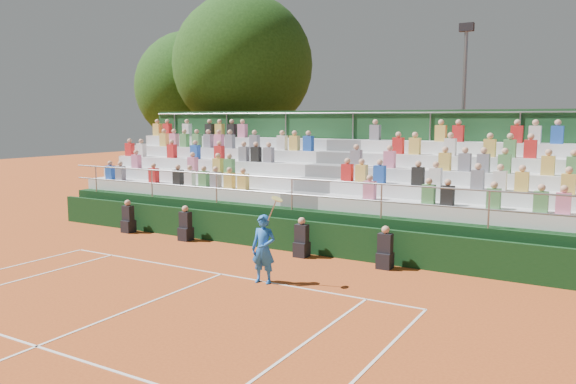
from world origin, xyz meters
The scene contains 8 objects.
ground centered at (0.00, 0.00, 0.00)m, with size 90.00×90.00×0.00m, color #B94F1E.
courtside_wall centered at (0.00, 3.20, 0.50)m, with size 20.00×0.15×1.00m, color black.
line_officials centered at (-1.35, 2.75, 0.48)m, with size 10.17×0.40×1.19m.
grandstand centered at (0.01, 6.44, 1.08)m, with size 20.00×5.20×4.40m.
tennis_player centered at (1.38, -0.07, 0.87)m, with size 0.87×0.48×2.22m.
tree_west centered at (-11.89, 13.11, 5.80)m, with size 6.14×6.14×8.88m.
tree_east centered at (-7.94, 12.50, 6.79)m, with size 7.12×7.12×10.36m.
floodlight_mast centered at (2.98, 13.42, 4.73)m, with size 0.60×0.25×8.11m.
Camera 1 is at (8.79, -11.54, 4.08)m, focal length 35.00 mm.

